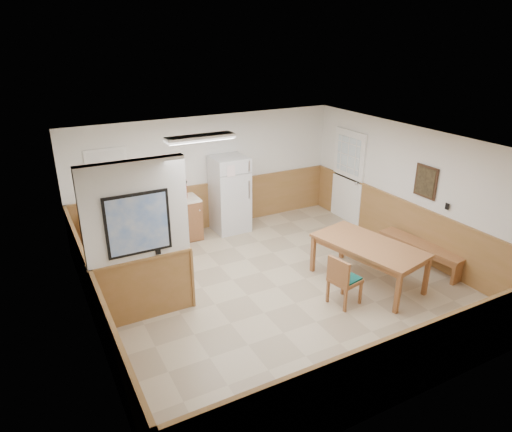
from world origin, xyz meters
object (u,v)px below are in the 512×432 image
dining_bench (421,248)px  dining_chair (342,278)px  refrigerator (230,194)px  dining_table (369,248)px  fire_extinguisher (184,188)px  soap_bottle (111,206)px

dining_bench → dining_chair: dining_chair is taller
refrigerator → dining_table: (1.13, -3.22, -0.17)m
fire_extinguisher → soap_bottle: fire_extinguisher is taller
dining_table → fire_extinguisher: size_ratio=4.26×
dining_table → dining_chair: dining_chair is taller
refrigerator → dining_table: size_ratio=0.81×
dining_bench → refrigerator: bearing=119.9°
dining_table → dining_bench: size_ratio=1.19×
refrigerator → dining_table: refrigerator is taller
dining_bench → soap_bottle: 5.95m
dining_bench → dining_table: bearing=173.4°
refrigerator → soap_bottle: refrigerator is taller
dining_table → dining_chair: (-0.84, -0.36, -0.17)m
fire_extinguisher → soap_bottle: size_ratio=2.29×
dining_table → fire_extinguisher: bearing=110.6°
fire_extinguisher → soap_bottle: bearing=-155.3°
fire_extinguisher → dining_bench: bearing=-20.6°
dining_table → soap_bottle: 4.88m
dining_bench → soap_bottle: bearing=139.6°
dining_table → dining_bench: (1.32, 0.02, -0.31)m
refrigerator → fire_extinguisher: 1.05m
dining_chair → fire_extinguisher: fire_extinguisher is taller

